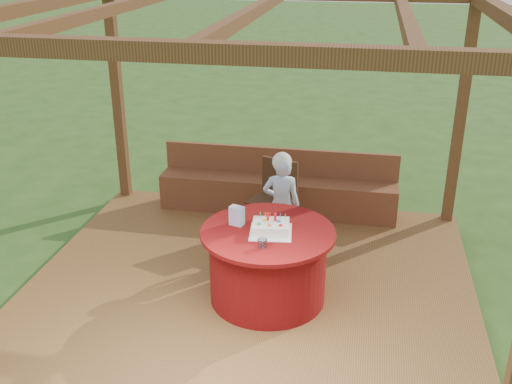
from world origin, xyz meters
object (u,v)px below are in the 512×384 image
bench (277,192)px  birthday_cake (271,227)px  gift_bag (237,216)px  chair (275,194)px  elderly_woman (281,202)px  drinking_glass (262,244)px  table (268,264)px

bench → birthday_cake: (0.25, -2.05, 0.52)m
birthday_cake → gift_bag: bearing=163.7°
gift_bag → birthday_cake: bearing=1.5°
chair → elderly_woman: bearing=-71.1°
elderly_woman → drinking_glass: (0.02, -1.31, 0.18)m
chair → elderly_woman: size_ratio=0.77×
chair → drinking_glass: size_ratio=10.16×
chair → bench: bearing=95.9°
chair → gift_bag: size_ratio=4.85×
bench → chair: chair is taller
elderly_woman → gift_bag: bearing=-108.1°
birthday_cake → drinking_glass: size_ratio=4.80×
table → gift_bag: size_ratio=6.82×
gift_bag → elderly_woman: bearing=89.8°
elderly_woman → drinking_glass: bearing=-88.9°
drinking_glass → gift_bag: bearing=128.0°
elderly_woman → gift_bag: 0.98m
bench → chair: size_ratio=3.31×
chair → drinking_glass: bearing=-84.7°
elderly_woman → birthday_cake: bearing=-87.2°
chair → birthday_cake: size_ratio=2.12×
bench → birthday_cake: bearing=-83.1°
chair → elderly_woman: elderly_woman is taller
elderly_woman → gift_bag: elderly_woman is taller
table → gift_bag: gift_bag is taller
gift_bag → chair: bearing=100.7°
drinking_glass → bench: bearing=95.5°
birthday_cake → drinking_glass: birthday_cake is taller
bench → table: size_ratio=2.35×
bench → elderly_woman: size_ratio=2.57×
elderly_woman → bench: bearing=100.9°
table → drinking_glass: drinking_glass is taller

